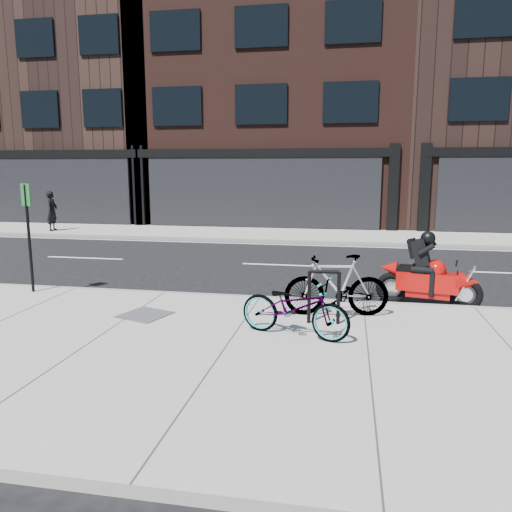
% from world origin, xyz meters
% --- Properties ---
extents(ground, '(120.00, 120.00, 0.00)m').
position_xyz_m(ground, '(0.00, 0.00, 0.00)').
color(ground, black).
rests_on(ground, ground).
extents(sidewalk_near, '(60.00, 6.00, 0.13)m').
position_xyz_m(sidewalk_near, '(0.00, -5.00, 0.07)').
color(sidewalk_near, gray).
rests_on(sidewalk_near, ground).
extents(sidewalk_far, '(60.00, 3.50, 0.13)m').
position_xyz_m(sidewalk_far, '(0.00, 7.75, 0.07)').
color(sidewalk_far, gray).
rests_on(sidewalk_far, ground).
extents(building_midwest, '(10.00, 10.00, 12.00)m').
position_xyz_m(building_midwest, '(-12.00, 14.50, 6.00)').
color(building_midwest, black).
rests_on(building_midwest, ground).
extents(building_center, '(12.00, 10.00, 14.50)m').
position_xyz_m(building_center, '(-2.00, 14.50, 7.25)').
color(building_center, black).
rests_on(building_center, ground).
extents(bike_rack, '(0.54, 0.10, 0.90)m').
position_xyz_m(bike_rack, '(1.32, -3.44, 0.66)').
color(bike_rack, black).
rests_on(bike_rack, sidewalk_near).
extents(bicycle_front, '(1.84, 1.05, 0.91)m').
position_xyz_m(bicycle_front, '(0.92, -4.16, 0.59)').
color(bicycle_front, gray).
rests_on(bicycle_front, sidewalk_near).
extents(bicycle_rear, '(1.84, 0.74, 1.07)m').
position_xyz_m(bicycle_rear, '(1.51, -2.96, 0.67)').
color(bicycle_rear, gray).
rests_on(bicycle_rear, sidewalk_near).
extents(motorcycle, '(1.96, 0.81, 1.48)m').
position_xyz_m(motorcycle, '(3.30, -1.62, 0.60)').
color(motorcycle, black).
rests_on(motorcycle, ground).
extents(pedestrian, '(0.45, 0.62, 1.59)m').
position_xyz_m(pedestrian, '(-10.10, 6.86, 0.93)').
color(pedestrian, black).
rests_on(pedestrian, sidewalk_far).
extents(utility_grate, '(0.95, 0.95, 0.02)m').
position_xyz_m(utility_grate, '(-1.76, -3.55, 0.14)').
color(utility_grate, '#4B4B4D').
rests_on(utility_grate, sidewalk_near).
extents(sign_post, '(0.28, 0.14, 2.22)m').
position_xyz_m(sign_post, '(-4.69, -2.40, 1.45)').
color(sign_post, black).
rests_on(sign_post, sidewalk_near).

